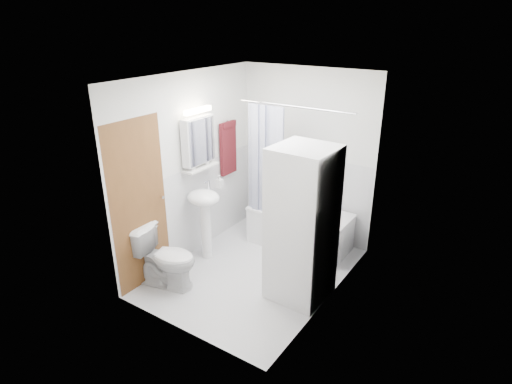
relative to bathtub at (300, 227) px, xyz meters
The scene contains 20 objects.
floor 0.98m from the bathtub, 98.84° to the right, with size 2.60×2.60×0.00m, color silver.
room_walls 1.52m from the bathtub, 98.84° to the right, with size 2.60×2.60×2.60m.
wainscot 0.71m from the bathtub, 102.86° to the right, with size 1.98×2.58×2.58m.
door 1.96m from the bathtub, 126.63° to the right, with size 0.05×2.00×2.00m.
bathtub is the anchor object (origin of this frame).
tub_spout 0.68m from the bathtub, 58.78° to the left, with size 0.04×0.04×0.12m, color silver.
curtain_rod 1.73m from the bathtub, 90.00° to the right, with size 0.02×0.02×1.56m, color silver.
shower_curtain 1.08m from the bathtub, 146.55° to the right, with size 0.55×0.02×1.45m.
sink 1.37m from the bathtub, 133.44° to the right, with size 0.44×0.37×1.04m.
medicine_cabinet 1.84m from the bathtub, 141.96° to the right, with size 0.13×0.50×0.71m.
shelf 1.60m from the bathtub, 141.56° to the right, with size 0.18×0.54×0.03m, color silver.
shower_caddy 0.95m from the bathtub, 52.00° to the left, with size 0.22×0.06×0.02m, color silver.
towel 1.49m from the bathtub, behind, with size 0.07×0.32×0.77m.
washer_dryer 1.28m from the bathtub, 61.88° to the right, with size 0.66×0.65×1.77m.
toilet 1.92m from the bathtub, 116.75° to the right, with size 0.42×0.74×0.73m, color white.
soap_pump 1.27m from the bathtub, 141.85° to the right, with size 0.08×0.17×0.08m, color gray.
shelf_bottle 1.71m from the bathtub, 136.80° to the right, with size 0.07×0.18×0.07m, color gray.
shelf_cup 1.58m from the bathtub, 145.88° to the right, with size 0.10×0.09×0.10m, color gray.
shampoo_a 1.01m from the bathtub, 57.11° to the left, with size 0.13×0.17×0.13m, color gray.
shampoo_b 1.02m from the bathtub, 44.39° to the left, with size 0.08×0.21×0.08m, color #225788.
Camera 1 is at (2.57, -3.83, 2.99)m, focal length 30.00 mm.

